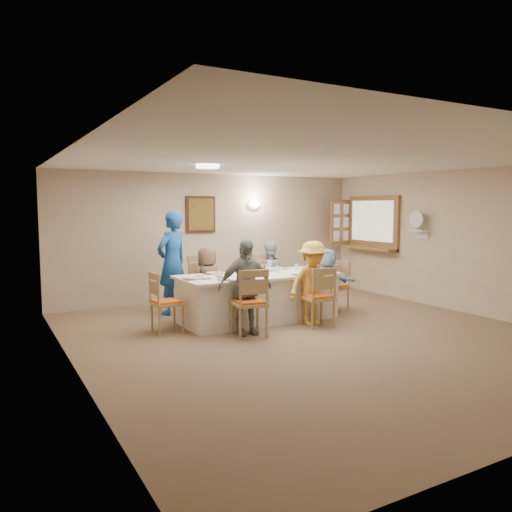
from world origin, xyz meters
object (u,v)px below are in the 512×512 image
diner_back_right (269,275)px  diner_front_right (313,283)px  serving_hatch (373,223)px  chair_back_left (205,285)px  condiment_ketchup (254,267)px  diner_back_left (208,282)px  dining_table (258,297)px  chair_front_right (317,296)px  chair_left_end (167,302)px  diner_right_end (328,280)px  desk_fan (418,223)px  chair_back_right (265,281)px  chair_right_end (334,286)px  chair_front_left (249,302)px  diner_front_left (245,287)px  caregiver (172,263)px

diner_back_right → diner_front_right: size_ratio=0.94×
serving_hatch → chair_back_left: serving_hatch is taller
condiment_ketchup → diner_back_left: bearing=127.2°
serving_hatch → chair_back_left: bearing=-176.0°
dining_table → chair_front_right: bearing=-53.1°
diner_back_left → chair_front_right: bearing=117.5°
chair_front_right → chair_left_end: 2.29m
diner_right_end → desk_fan: bearing=-104.6°
chair_back_right → diner_right_end: size_ratio=0.88×
desk_fan → chair_back_left: size_ratio=0.29×
desk_fan → chair_right_end: 2.09m
diner_back_right → diner_right_end: (0.82, -0.68, -0.05)m
chair_front_right → diner_right_end: diner_right_end is taller
diner_front_right → chair_front_left: bearing=-171.8°
diner_front_left → caregiver: bearing=109.6°
diner_right_end → condiment_ketchup: bearing=83.6°
chair_back_left → diner_right_end: (2.02, -0.80, 0.05)m
diner_front_right → dining_table: bearing=133.9°
diner_front_left → chair_front_right: bearing=0.1°
diner_back_left → diner_right_end: 2.13m
chair_front_left → chair_back_left: bearing=-79.9°
chair_front_right → diner_front_right: (0.00, 0.12, 0.19)m
dining_table → chair_left_end: bearing=180.0°
chair_back_left → caregiver: (-0.45, 0.35, 0.38)m
serving_hatch → chair_left_end: size_ratio=1.66×
chair_left_end → diner_front_left: 1.19m
serving_hatch → chair_back_right: size_ratio=1.52×
chair_left_end → diner_back_left: 1.18m
serving_hatch → chair_front_left: bearing=-154.9°
diner_back_right → diner_front_left: bearing=48.5°
chair_back_right → diner_back_left: bearing=179.4°
chair_back_left → diner_back_left: diner_back_left is taller
chair_back_left → diner_right_end: size_ratio=0.91×
serving_hatch → diner_right_end: serving_hatch is taller
chair_back_left → chair_front_right: size_ratio=1.09×
desk_fan → diner_front_right: bearing=-171.3°
desk_fan → diner_front_left: bearing=-174.0°
diner_back_left → desk_fan: bearing=154.8°
chair_front_right → diner_front_right: 0.22m
caregiver → condiment_ketchup: bearing=103.6°
diner_back_right → diner_back_left: bearing=-0.0°
condiment_ketchup → chair_back_left: bearing=122.9°
chair_right_end → diner_front_left: bearing=-81.4°
chair_back_right → chair_right_end: (0.95, -0.80, -0.05)m
chair_front_left → condiment_ketchup: bearing=-113.1°
diner_back_left → serving_hatch: bearing=174.2°
diner_front_left → diner_front_right: (1.20, 0.00, -0.04)m
chair_right_end → chair_back_left: bearing=-119.3°
desk_fan → chair_front_left: bearing=-172.2°
desk_fan → diner_right_end: (-1.88, 0.27, -0.99)m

